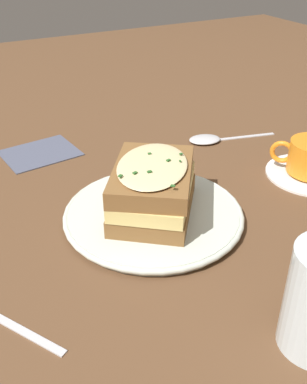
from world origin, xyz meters
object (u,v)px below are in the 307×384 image
Objects in this scene: dinner_plate at (154,214)px; sandwich at (153,188)px; napkin at (40,153)px; spoon at (209,139)px.

dinner_plate is 1.41× the size of sandwich.
napkin is at bearing -73.13° from dinner_plate.
dinner_plate reaches higher than spoon.
dinner_plate is 0.04m from sandwich.
spoon is at bearing 161.69° from napkin.
napkin is at bearing -73.19° from sandwich.
spoon is 0.32m from napkin.
spoon reaches higher than napkin.
dinner_plate is 0.29m from napkin.
sandwich is 1.42× the size of napkin.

